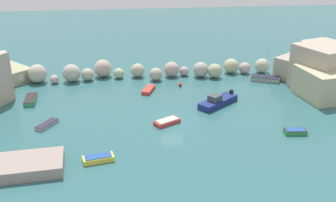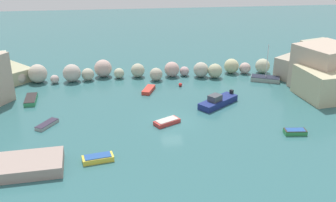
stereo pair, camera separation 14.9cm
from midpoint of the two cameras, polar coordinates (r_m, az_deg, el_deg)
cove_water at (r=47.39m, az=0.67°, el=-2.97°), size 160.00×160.00×0.00m
cliff_headland_right at (r=64.64m, az=23.00°, el=4.40°), size 22.45×17.75×6.40m
rock_breakwater at (r=61.75m, az=-3.82°, el=4.37°), size 39.82×5.13×2.80m
stone_dock at (r=40.31m, az=-21.73°, el=-8.80°), size 10.15×5.09×1.11m
channel_buoy at (r=58.36m, az=1.86°, el=2.36°), size 0.54×0.54×0.54m
moored_boat_0 at (r=46.62m, az=17.88°, el=-4.21°), size 2.52×1.36×0.56m
moored_boat_1 at (r=46.75m, az=-0.06°, el=-2.99°), size 3.34×2.68×0.54m
moored_boat_2 at (r=48.31m, az=-16.91°, el=-3.23°), size 2.48×3.15×0.42m
moored_boat_3 at (r=39.96m, az=-9.93°, el=-8.11°), size 3.22×1.86×0.60m
moored_boat_4 at (r=62.35m, az=13.88°, el=3.14°), size 4.63×3.38×5.75m
moored_boat_5 at (r=56.47m, az=-2.74°, el=1.63°), size 2.20×3.36×0.51m
moored_boat_6 at (r=52.14m, az=7.24°, el=-0.06°), size 5.92×5.25×1.59m
moored_boat_7 at (r=55.96m, az=-19.02°, el=0.20°), size 1.71×3.95×0.60m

